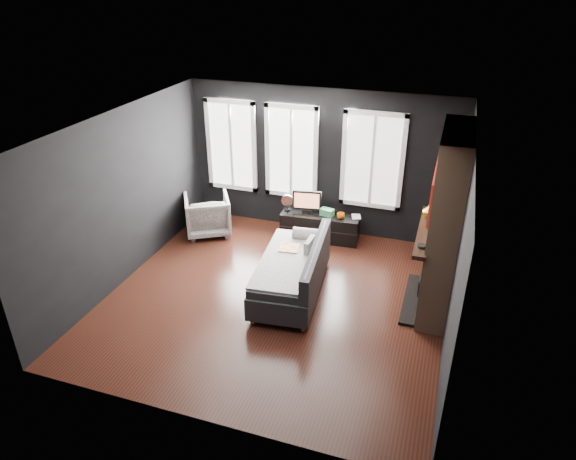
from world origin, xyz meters
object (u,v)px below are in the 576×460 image
(sofa, at_px, (291,268))
(mug, at_px, (341,215))
(monitor, at_px, (307,200))
(book, at_px, (352,212))
(armchair, at_px, (207,213))
(mantel_vase, at_px, (429,211))
(media_console, at_px, (320,226))

(sofa, distance_m, mug, 1.84)
(monitor, distance_m, mug, 0.68)
(sofa, distance_m, book, 2.00)
(armchair, distance_m, mug, 2.50)
(sofa, relative_size, mantel_vase, 10.74)
(mug, height_order, book, book)
(armchair, distance_m, book, 2.70)
(sofa, bearing_deg, armchair, 140.75)
(armchair, xyz_separation_m, mantel_vase, (4.00, -0.61, 0.90))
(media_console, relative_size, mug, 10.43)
(mug, distance_m, book, 0.22)
(media_console, xyz_separation_m, mantel_vase, (1.92, -1.05, 1.07))
(armchair, relative_size, book, 3.85)
(armchair, xyz_separation_m, media_console, (2.08, 0.44, -0.17))
(media_console, height_order, mantel_vase, mantel_vase)
(armchair, relative_size, media_console, 0.58)
(monitor, relative_size, mantel_vase, 2.85)
(armchair, bearing_deg, media_console, 161.57)
(sofa, height_order, book, sofa)
(sofa, relative_size, mug, 14.56)
(monitor, bearing_deg, mug, -15.16)
(sofa, bearing_deg, mug, 73.55)
(sofa, relative_size, monitor, 3.76)
(book, distance_m, mantel_vase, 1.90)
(media_console, xyz_separation_m, book, (0.57, 0.07, 0.35))
(monitor, height_order, mug, monitor)
(armchair, height_order, mantel_vase, mantel_vase)
(sofa, relative_size, armchair, 2.42)
(armchair, relative_size, mug, 6.02)
(book, bearing_deg, media_console, -172.92)
(sofa, xyz_separation_m, mug, (0.35, 1.81, 0.13))
(media_console, bearing_deg, mug, -10.33)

